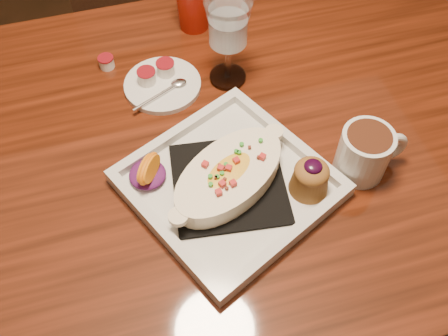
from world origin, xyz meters
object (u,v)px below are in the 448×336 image
object	(u,v)px
red_tumbler	(193,1)
chair_far	(153,32)
coffee_mug	(366,151)
table	(207,169)
plate	(235,180)
goblet	(228,28)
saucer	(161,83)

from	to	relation	value
red_tumbler	chair_far	bearing A→B (deg)	101.44
chair_far	coffee_mug	distance (m)	0.86
table	coffee_mug	world-z (taller)	coffee_mug
plate	goblet	xyz separation A→B (m)	(0.07, 0.26, 0.10)
table	chair_far	bearing A→B (deg)	90.00
chair_far	coffee_mug	world-z (taller)	chair_far
table	chair_far	size ratio (longest dim) A/B	1.61
chair_far	plate	bearing A→B (deg)	91.58
table	plate	size ratio (longest dim) A/B	3.67
chair_far	goblet	distance (m)	0.62
plate	red_tumbler	distance (m)	0.45
chair_far	goblet	bearing A→B (deg)	100.09
saucer	red_tumbler	size ratio (longest dim) A/B	1.21
goblet	coffee_mug	bearing A→B (deg)	-60.29
red_tumbler	coffee_mug	bearing A→B (deg)	-68.09
chair_far	red_tumbler	xyz separation A→B (m)	(0.06, -0.30, 0.31)
table	plate	xyz separation A→B (m)	(0.02, -0.12, 0.12)
saucer	red_tumbler	xyz separation A→B (m)	(0.11, 0.17, 0.05)
plate	goblet	size ratio (longest dim) A/B	2.17
table	goblet	distance (m)	0.28
plate	red_tumbler	world-z (taller)	red_tumbler
coffee_mug	red_tumbler	xyz separation A→B (m)	(-0.19, 0.47, 0.01)
red_tumbler	table	bearing A→B (deg)	-100.62
goblet	saucer	bearing A→B (deg)	173.68
coffee_mug	goblet	xyz separation A→B (m)	(-0.16, 0.29, 0.08)
chair_far	red_tumbler	bearing A→B (deg)	101.44
goblet	red_tumbler	world-z (taller)	goblet
coffee_mug	red_tumbler	size ratio (longest dim) A/B	0.99
table	saucer	bearing A→B (deg)	107.62
table	saucer	world-z (taller)	saucer
table	plate	distance (m)	0.17
saucer	red_tumbler	world-z (taller)	red_tumbler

